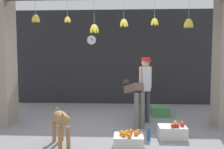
# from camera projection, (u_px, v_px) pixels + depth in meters

# --- Properties ---
(ground_plane) EXTENTS (60.00, 60.00, 0.00)m
(ground_plane) POSITION_uv_depth(u_px,v_px,m) (111.00, 129.00, 5.48)
(ground_plane) COLOR gray
(shop_back_wall) EXTENTS (6.65, 0.12, 3.08)m
(shop_back_wall) POSITION_uv_depth(u_px,v_px,m) (116.00, 57.00, 8.23)
(shop_back_wall) COLOR #232326
(shop_back_wall) RESTS_ON ground_plane
(dog) EXTENTS (0.53, 0.81, 0.67)m
(dog) POSITION_uv_depth(u_px,v_px,m) (61.00, 121.00, 4.46)
(dog) COLOR #9E7042
(dog) RESTS_ON ground_plane
(shopkeeper) EXTENTS (0.31, 0.30, 1.56)m
(shopkeeper) POSITION_uv_depth(u_px,v_px,m) (145.00, 85.00, 5.96)
(shopkeeper) COLOR #424247
(shopkeeper) RESTS_ON ground_plane
(worker_stooping) EXTENTS (0.51, 0.75, 1.04)m
(worker_stooping) POSITION_uv_depth(u_px,v_px,m) (135.00, 96.00, 5.67)
(worker_stooping) COLOR #6B665B
(worker_stooping) RESTS_ON ground_plane
(fruit_crate_oranges) EXTENTS (0.52, 0.39, 0.30)m
(fruit_crate_oranges) POSITION_uv_depth(u_px,v_px,m) (129.00, 141.00, 4.41)
(fruit_crate_oranges) COLOR silver
(fruit_crate_oranges) RESTS_ON ground_plane
(fruit_crate_apples) EXTENTS (0.54, 0.39, 0.31)m
(fruit_crate_apples) POSITION_uv_depth(u_px,v_px,m) (173.00, 131.00, 4.92)
(fruit_crate_apples) COLOR silver
(fruit_crate_apples) RESTS_ON ground_plane
(produce_box_green) EXTENTS (0.48, 0.41, 0.26)m
(produce_box_green) POSITION_uv_depth(u_px,v_px,m) (160.00, 111.00, 6.63)
(produce_box_green) COLOR #42844C
(produce_box_green) RESTS_ON ground_plane
(water_bottle) EXTENTS (0.07, 0.07, 0.24)m
(water_bottle) POSITION_uv_depth(u_px,v_px,m) (149.00, 135.00, 4.77)
(water_bottle) COLOR #2D60AD
(water_bottle) RESTS_ON ground_plane
(wall_clock) EXTENTS (0.31, 0.03, 0.31)m
(wall_clock) POSITION_uv_depth(u_px,v_px,m) (92.00, 40.00, 8.15)
(wall_clock) COLOR black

